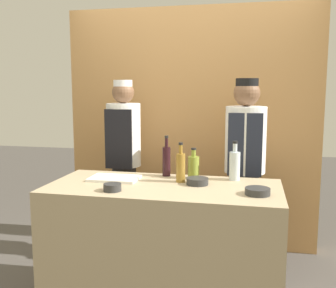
% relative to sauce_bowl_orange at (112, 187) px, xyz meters
% --- Properties ---
extents(cabinet_wall, '(2.53, 0.18, 2.40)m').
position_rel_sauce_bowl_orange_xyz_m(cabinet_wall, '(0.31, 1.49, 0.25)').
color(cabinet_wall, '#B7844C').
rests_on(cabinet_wall, ground_plane).
extents(counter, '(1.67, 0.76, 0.92)m').
position_rel_sauce_bowl_orange_xyz_m(counter, '(0.31, 0.22, -0.49)').
color(counter, tan).
rests_on(counter, ground_plane).
extents(sauce_bowl_orange, '(0.12, 0.12, 0.05)m').
position_rel_sauce_bowl_orange_xyz_m(sauce_bowl_orange, '(0.00, 0.00, 0.00)').
color(sauce_bowl_orange, '#2D2D2D').
rests_on(sauce_bowl_orange, counter).
extents(sauce_bowl_green, '(0.17, 0.17, 0.05)m').
position_rel_sauce_bowl_orange_xyz_m(sauce_bowl_green, '(0.97, 0.11, -0.00)').
color(sauce_bowl_green, '#2D2D2D').
rests_on(sauce_bowl_green, counter).
extents(sauce_bowl_yellow, '(0.16, 0.16, 0.05)m').
position_rel_sauce_bowl_orange_xyz_m(sauce_bowl_yellow, '(0.54, 0.30, -0.00)').
color(sauce_bowl_yellow, '#2D2D2D').
rests_on(sauce_bowl_yellow, counter).
extents(cutting_board, '(0.37, 0.24, 0.02)m').
position_rel_sauce_bowl_orange_xyz_m(cutting_board, '(-0.10, 0.32, -0.02)').
color(cutting_board, white).
rests_on(cutting_board, counter).
extents(bottle_oil, '(0.09, 0.09, 0.24)m').
position_rel_sauce_bowl_orange_xyz_m(bottle_oil, '(0.48, 0.49, 0.07)').
color(bottle_oil, olive).
rests_on(bottle_oil, counter).
extents(bottle_vinegar, '(0.07, 0.07, 0.30)m').
position_rel_sauce_bowl_orange_xyz_m(bottle_vinegar, '(0.41, 0.35, 0.09)').
color(bottle_vinegar, olive).
rests_on(bottle_vinegar, counter).
extents(bottle_clear, '(0.08, 0.08, 0.30)m').
position_rel_sauce_bowl_orange_xyz_m(bottle_clear, '(0.80, 0.50, 0.09)').
color(bottle_clear, silver).
rests_on(bottle_clear, counter).
extents(bottle_wine, '(0.06, 0.06, 0.32)m').
position_rel_sauce_bowl_orange_xyz_m(bottle_wine, '(0.26, 0.53, 0.10)').
color(bottle_wine, black).
rests_on(bottle_wine, counter).
extents(chef_left, '(0.32, 0.32, 1.68)m').
position_rel_sauce_bowl_orange_xyz_m(chef_left, '(-0.25, 0.99, -0.02)').
color(chef_left, '#28282D').
rests_on(chef_left, ground_plane).
extents(chef_right, '(0.35, 0.35, 1.69)m').
position_rel_sauce_bowl_orange_xyz_m(chef_right, '(0.86, 0.99, -0.02)').
color(chef_right, '#28282D').
rests_on(chef_right, ground_plane).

